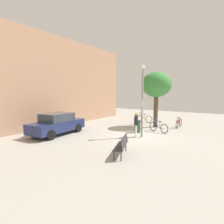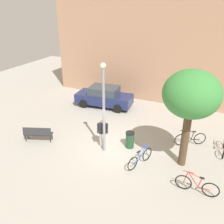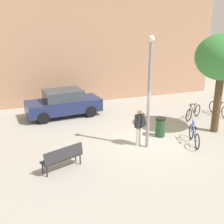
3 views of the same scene
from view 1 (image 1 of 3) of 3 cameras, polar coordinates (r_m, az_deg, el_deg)
The scene contains 12 objects.
ground_plane at distance 12.99m, azimuth 8.20°, elevation -7.35°, with size 36.00×36.00×0.00m, color #A8A399.
building_facade at distance 18.01m, azimuth -16.69°, elevation 8.88°, with size 16.97×2.00×7.91m, color tan.
lamppost at distance 12.21m, azimuth 9.57°, elevation 4.88°, with size 0.28×0.28×4.80m.
person_by_lamppost at distance 12.29m, azimuth 7.62°, elevation -3.51°, with size 0.63×0.44×1.67m.
park_bench at distance 8.80m, azimuth 3.21°, elevation -10.18°, with size 1.66×1.02×0.92m.
plaza_tree at distance 16.14m, azimuth 13.84°, elevation 8.21°, with size 2.55×2.55×4.79m.
bicycle_blue at distance 14.31m, azimuth 14.42°, elevation -4.66°, with size 0.69×1.71×0.97m.
bicycle_red at distance 16.68m, azimuth 20.36°, elevation -3.32°, with size 1.81×0.08×0.97m.
bicycle_black at distance 17.20m, azimuth 7.50°, elevation -2.71°, with size 1.58×0.96×0.97m.
bicycle_orange at distance 18.76m, azimuth 9.95°, elevation -2.01°, with size 0.08×1.81×0.97m.
parked_car_navy at distance 13.63m, azimuth -16.92°, elevation -3.59°, with size 4.34×2.13×1.55m.
trash_bin at distance 13.84m, azimuth 8.01°, elevation -4.52°, with size 0.48×0.48×0.93m.
Camera 1 is at (-11.36, -5.53, 3.02)m, focal length 28.95 mm.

